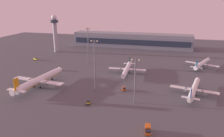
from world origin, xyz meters
name	(u,v)px	position (x,y,z in m)	size (l,w,h in m)	color
ground_plane	(103,85)	(0.00, 0.00, 0.00)	(416.00, 416.00, 0.00)	#4C4C51
terminal_building	(132,40)	(-3.74, 129.42, 8.09)	(139.06, 22.40, 16.40)	gray
control_tower	(55,31)	(-78.58, 83.15, 22.83)	(8.00, 8.00, 39.58)	#A8A8B2
airplane_terminal_side	(39,80)	(-39.19, -13.45, 4.53)	(36.49, 46.78, 12.00)	white
airplane_taxiway_distant	(194,89)	(56.80, -1.20, 3.47)	(27.85, 35.57, 9.18)	silver
airplane_far_stand	(127,69)	(10.58, 28.08, 3.55)	(28.50, 36.62, 9.39)	white
airplane_near_gate	(202,64)	(67.85, 59.28, 3.41)	(26.45, 33.52, 9.03)	white
maintenance_van	(36,59)	(-79.94, 45.52, 1.18)	(4.56, 3.22, 2.25)	yellow
pushback_tug	(88,103)	(0.81, -29.56, 1.07)	(2.13, 3.26, 2.05)	yellow
catering_truck	(148,129)	(34.71, -48.59, 1.58)	(3.07, 5.91, 3.05)	#D85919
baggage_tractor	(59,69)	(-43.18, 21.70, 1.18)	(4.50, 2.92, 2.25)	white
cargo_loader	(124,89)	(15.29, -5.53, 1.18)	(3.13, 4.54, 2.25)	#D85919
apron_light_east	(135,78)	(24.48, -21.26, 14.29)	(4.80, 0.90, 24.93)	slate
apron_light_central	(95,63)	(-1.51, -11.16, 17.85)	(4.80, 0.90, 31.88)	slate
apron_light_west	(88,44)	(-27.75, 47.28, 17.68)	(4.80, 0.90, 31.53)	slate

